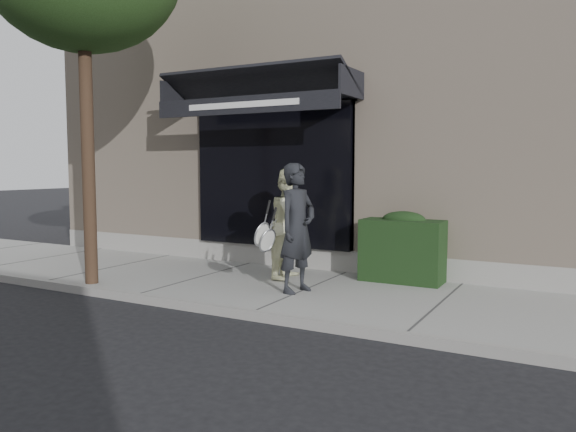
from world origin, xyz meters
The scene contains 7 objects.
ground centered at (0.00, 0.00, 0.00)m, with size 80.00×80.00×0.00m, color black.
sidewalk centered at (0.00, 0.00, 0.06)m, with size 20.00×3.00×0.12m, color gray.
curb centered at (0.00, -1.55, 0.07)m, with size 20.00×0.10×0.14m, color gray.
building_facade centered at (-0.01, 4.96, 2.74)m, with size 14.30×8.04×5.64m.
hedge centered at (1.10, 1.25, 0.66)m, with size 1.30×0.70×1.14m.
pedestrian_front centered at (-0.04, -0.28, 1.07)m, with size 0.75×0.97×1.90m.
pedestrian_back centered at (-0.61, 0.59, 1.03)m, with size 0.80×0.97×1.82m.
Camera 1 is at (3.77, -7.53, 1.97)m, focal length 35.00 mm.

